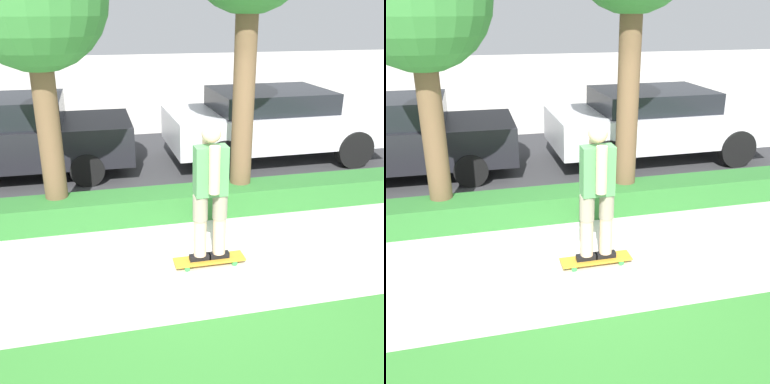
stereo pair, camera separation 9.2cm
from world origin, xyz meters
TOP-DOWN VIEW (x-y plane):
  - ground_plane at (0.00, 0.00)m, footprint 60.00×60.00m
  - street_asphalt at (0.00, 4.20)m, footprint 12.40×5.00m
  - hedge_row at (0.00, 1.60)m, footprint 12.40×0.60m
  - skateboard at (0.16, 0.06)m, footprint 0.89×0.24m
  - skater_person at (0.16, 0.06)m, footprint 0.50×0.44m
  - tree_near at (-1.72, 1.77)m, footprint 1.91×1.91m
  - parked_car_front at (-2.73, 4.08)m, footprint 4.62×1.90m
  - parked_car_middle at (2.59, 4.01)m, footprint 4.48×2.06m

SIDE VIEW (x-z plane):
  - ground_plane at x=0.00m, z-range 0.00..0.00m
  - street_asphalt at x=0.00m, z-range 0.00..0.01m
  - skateboard at x=0.16m, z-range 0.03..0.11m
  - hedge_row at x=0.00m, z-range 0.00..0.41m
  - parked_car_front at x=-2.73m, z-range 0.03..1.55m
  - parked_car_middle at x=2.59m, z-range 0.07..1.55m
  - skater_person at x=0.16m, z-range 0.14..1.86m
  - tree_near at x=-1.72m, z-range 1.03..5.14m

